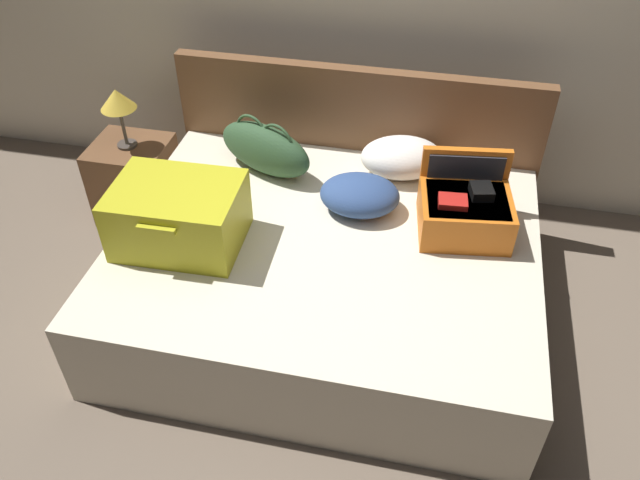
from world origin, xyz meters
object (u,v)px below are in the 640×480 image
at_px(bed, 325,276).
at_px(hard_case_medium, 465,209).
at_px(nightstand, 136,180).
at_px(table_lamp, 117,102).
at_px(pillow_near_headboard, 360,195).
at_px(hard_case_large, 178,215).
at_px(duffel_bag, 265,149).
at_px(pillow_center_head, 402,158).

distance_m(bed, hard_case_medium, 0.77).
height_order(nightstand, table_lamp, table_lamp).
bearing_deg(pillow_near_headboard, nightstand, 168.17).
bearing_deg(hard_case_large, bed, 11.06).
bearing_deg(nightstand, table_lamp, 0.00).
bearing_deg(table_lamp, hard_case_medium, -10.03).
distance_m(duffel_bag, pillow_center_head, 0.74).
bearing_deg(nightstand, pillow_center_head, 2.39).
xyz_separation_m(hard_case_large, hard_case_medium, (1.31, 0.38, -0.04)).
height_order(bed, duffel_bag, duffel_bag).
relative_size(pillow_near_headboard, nightstand, 0.82).
relative_size(hard_case_large, table_lamp, 1.66).
height_order(hard_case_large, duffel_bag, duffel_bag).
height_order(hard_case_large, hard_case_medium, hard_case_medium).
relative_size(bed, hard_case_medium, 4.26).
xyz_separation_m(pillow_near_headboard, table_lamp, (-1.42, 0.30, 0.21)).
relative_size(hard_case_medium, nightstand, 0.97).
bearing_deg(hard_case_medium, duffel_bag, 157.62).
bearing_deg(table_lamp, duffel_bag, -4.03).
xyz_separation_m(hard_case_medium, table_lamp, (-1.94, 0.34, 0.18)).
bearing_deg(pillow_near_headboard, pillow_center_head, 64.89).
bearing_deg(pillow_near_headboard, duffel_bag, 157.11).
height_order(pillow_near_headboard, nightstand, pillow_near_headboard).
xyz_separation_m(hard_case_medium, duffel_bag, (-1.08, 0.28, 0.02)).
height_order(pillow_near_headboard, table_lamp, table_lamp).
bearing_deg(duffel_bag, pillow_center_head, 9.85).
bearing_deg(nightstand, hard_case_medium, -10.03).
bearing_deg(hard_case_large, table_lamp, 129.41).
height_order(pillow_near_headboard, pillow_center_head, pillow_center_head).
relative_size(duffel_bag, pillow_center_head, 1.37).
xyz_separation_m(pillow_center_head, nightstand, (-1.59, -0.07, -0.34)).
xyz_separation_m(pillow_center_head, table_lamp, (-1.59, -0.07, 0.19)).
bearing_deg(bed, duffel_bag, 130.90).
relative_size(bed, pillow_near_headboard, 5.04).
height_order(hard_case_medium, table_lamp, table_lamp).
distance_m(bed, table_lamp, 1.52).
height_order(bed, pillow_near_headboard, pillow_near_headboard).
height_order(hard_case_medium, nightstand, hard_case_medium).
distance_m(hard_case_medium, pillow_center_head, 0.54).
bearing_deg(duffel_bag, bed, -49.10).
xyz_separation_m(bed, duffel_bag, (-0.44, 0.51, 0.38)).
height_order(hard_case_medium, pillow_center_head, hard_case_medium).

